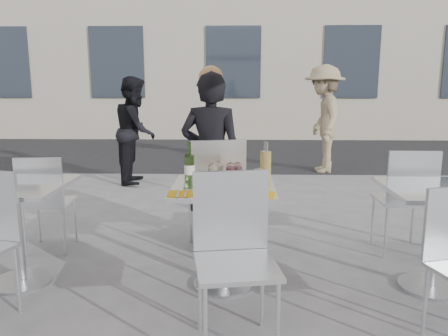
{
  "coord_description": "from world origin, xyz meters",
  "views": [
    {
      "loc": [
        0.09,
        -2.99,
        1.46
      ],
      "look_at": [
        0.0,
        0.15,
        0.85
      ],
      "focal_mm": 35.0,
      "sensor_mm": 36.0,
      "label": 1
    }
  ],
  "objects_px": {
    "pedestrian_a": "(136,130)",
    "wineglass_red_a": "(231,169)",
    "napkin_right": "(261,194)",
    "wineglass_white_a": "(213,169)",
    "woman_diner": "(211,159)",
    "carafe": "(266,165)",
    "wineglass_white_b": "(219,167)",
    "side_table_right": "(436,217)",
    "salad_plate": "(221,179)",
    "pizza_near": "(230,191)",
    "sugar_shaker": "(259,176)",
    "side_chair_rfar": "(407,193)",
    "napkin_left": "(181,193)",
    "wine_bottle": "(189,166)",
    "pizza_far": "(227,177)",
    "chair_near": "(234,244)",
    "wineglass_red_b": "(237,168)",
    "main_table": "(223,215)",
    "pedestrian_b": "(323,119)",
    "side_chair_lfar": "(45,196)",
    "chair_far": "(216,187)",
    "side_table_left": "(16,213)"
  },
  "relations": [
    {
      "from": "side_chair_lfar",
      "to": "side_table_right",
      "type": "bearing_deg",
      "value": 164.54
    },
    {
      "from": "side_table_left",
      "to": "main_table",
      "type": "bearing_deg",
      "value": 0.0
    },
    {
      "from": "chair_near",
      "to": "napkin_right",
      "type": "relative_size",
      "value": 4.78
    },
    {
      "from": "woman_diner",
      "to": "main_table",
      "type": "bearing_deg",
      "value": 108.02
    },
    {
      "from": "napkin_right",
      "to": "wineglass_white_a",
      "type": "bearing_deg",
      "value": 145.04
    },
    {
      "from": "wineglass_white_b",
      "to": "carafe",
      "type": "bearing_deg",
      "value": 8.36
    },
    {
      "from": "pizza_near",
      "to": "wine_bottle",
      "type": "height_order",
      "value": "wine_bottle"
    },
    {
      "from": "side_chair_rfar",
      "to": "wineglass_white_b",
      "type": "bearing_deg",
      "value": 18.05
    },
    {
      "from": "wineglass_red_b",
      "to": "main_table",
      "type": "bearing_deg",
      "value": -137.75
    },
    {
      "from": "pedestrian_a",
      "to": "wineglass_red_a",
      "type": "relative_size",
      "value": 9.93
    },
    {
      "from": "chair_far",
      "to": "woman_diner",
      "type": "xyz_separation_m",
      "value": [
        -0.06,
        0.33,
        0.18
      ]
    },
    {
      "from": "side_table_left",
      "to": "side_chair_rfar",
      "type": "relative_size",
      "value": 0.81
    },
    {
      "from": "side_chair_rfar",
      "to": "napkin_left",
      "type": "xyz_separation_m",
      "value": [
        -1.8,
        -0.86,
        0.2
      ]
    },
    {
      "from": "pizza_far",
      "to": "sugar_shaker",
      "type": "xyz_separation_m",
      "value": [
        0.23,
        -0.12,
        0.04
      ]
    },
    {
      "from": "chair_near",
      "to": "wineglass_red_b",
      "type": "height_order",
      "value": "chair_near"
    },
    {
      "from": "chair_near",
      "to": "side_chair_rfar",
      "type": "xyz_separation_m",
      "value": [
        1.45,
        1.29,
        -0.02
      ]
    },
    {
      "from": "side_table_right",
      "to": "napkin_right",
      "type": "relative_size",
      "value": 3.71
    },
    {
      "from": "carafe",
      "to": "wineglass_red_a",
      "type": "relative_size",
      "value": 1.84
    },
    {
      "from": "pizza_far",
      "to": "wineglass_red_b",
      "type": "distance_m",
      "value": 0.17
    },
    {
      "from": "salad_plate",
      "to": "carafe",
      "type": "bearing_deg",
      "value": 16.65
    },
    {
      "from": "sugar_shaker",
      "to": "pizza_near",
      "type": "bearing_deg",
      "value": -127.45
    },
    {
      "from": "wineglass_red_a",
      "to": "napkin_right",
      "type": "height_order",
      "value": "wineglass_red_a"
    },
    {
      "from": "pedestrian_a",
      "to": "sugar_shaker",
      "type": "xyz_separation_m",
      "value": [
        1.65,
        -3.31,
        0.02
      ]
    },
    {
      "from": "side_table_right",
      "to": "side_chair_rfar",
      "type": "xyz_separation_m",
      "value": [
        0.03,
        0.63,
        0.01
      ]
    },
    {
      "from": "napkin_left",
      "to": "chair_far",
      "type": "bearing_deg",
      "value": 74.86
    },
    {
      "from": "side_table_right",
      "to": "pedestrian_a",
      "type": "xyz_separation_m",
      "value": [
        -2.9,
        3.4,
        0.24
      ]
    },
    {
      "from": "chair_far",
      "to": "pizza_near",
      "type": "height_order",
      "value": "chair_far"
    },
    {
      "from": "side_table_right",
      "to": "pizza_far",
      "type": "bearing_deg",
      "value": 171.73
    },
    {
      "from": "side_chair_lfar",
      "to": "wineglass_red_b",
      "type": "height_order",
      "value": "wineglass_red_b"
    },
    {
      "from": "sugar_shaker",
      "to": "wineglass_red_a",
      "type": "relative_size",
      "value": 0.68
    },
    {
      "from": "pizza_near",
      "to": "woman_diner",
      "type": "bearing_deg",
      "value": 99.42
    },
    {
      "from": "chair_far",
      "to": "wineglass_white_a",
      "type": "relative_size",
      "value": 6.42
    },
    {
      "from": "salad_plate",
      "to": "napkin_right",
      "type": "relative_size",
      "value": 1.09
    },
    {
      "from": "side_chair_rfar",
      "to": "wine_bottle",
      "type": "xyz_separation_m",
      "value": [
        -1.78,
        -0.5,
        0.32
      ]
    },
    {
      "from": "carafe",
      "to": "wineglass_red_b",
      "type": "bearing_deg",
      "value": -157.73
    },
    {
      "from": "pedestrian_b",
      "to": "wine_bottle",
      "type": "height_order",
      "value": "pedestrian_b"
    },
    {
      "from": "side_chair_rfar",
      "to": "wineglass_red_b",
      "type": "relative_size",
      "value": 5.88
    },
    {
      "from": "side_table_right",
      "to": "salad_plate",
      "type": "relative_size",
      "value": 3.41
    },
    {
      "from": "main_table",
      "to": "pedestrian_b",
      "type": "height_order",
      "value": "pedestrian_b"
    },
    {
      "from": "woman_diner",
      "to": "pedestrian_a",
      "type": "relative_size",
      "value": 1.0
    },
    {
      "from": "pedestrian_b",
      "to": "wineglass_red_a",
      "type": "relative_size",
      "value": 11.22
    },
    {
      "from": "pedestrian_a",
      "to": "pedestrian_b",
      "type": "height_order",
      "value": "pedestrian_b"
    },
    {
      "from": "pizza_near",
      "to": "wine_bottle",
      "type": "bearing_deg",
      "value": 134.02
    },
    {
      "from": "side_table_right",
      "to": "sugar_shaker",
      "type": "relative_size",
      "value": 7.01
    },
    {
      "from": "side_chair_rfar",
      "to": "pedestrian_a",
      "type": "relative_size",
      "value": 0.59
    },
    {
      "from": "wineglass_red_b",
      "to": "side_table_left",
      "type": "bearing_deg",
      "value": -176.8
    },
    {
      "from": "side_chair_lfar",
      "to": "side_chair_rfar",
      "type": "height_order",
      "value": "side_chair_rfar"
    },
    {
      "from": "chair_far",
      "to": "side_chair_lfar",
      "type": "height_order",
      "value": "chair_far"
    },
    {
      "from": "main_table",
      "to": "salad_plate",
      "type": "xyz_separation_m",
      "value": [
        -0.02,
        0.08,
        0.25
      ]
    },
    {
      "from": "main_table",
      "to": "chair_far",
      "type": "bearing_deg",
      "value": 97.54
    }
  ]
}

